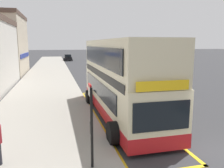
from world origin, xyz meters
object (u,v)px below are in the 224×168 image
parked_car_black_ahead (68,58)px  double_decker_bus (121,81)px  parked_car_white_behind (108,60)px  bus_stop_sign (91,120)px

parked_car_black_ahead → double_decker_bus: bearing=-87.4°
parked_car_black_ahead → parked_car_white_behind: 14.23m
double_decker_bus → bus_stop_sign: size_ratio=3.85×
double_decker_bus → parked_car_black_ahead: bearing=90.5°
parked_car_white_behind → double_decker_bus: bearing=-99.9°
bus_stop_sign → parked_car_black_ahead: 51.52m
double_decker_bus → bus_stop_sign: (-2.60, -5.50, -0.31)m
bus_stop_sign → parked_car_black_ahead: bearing=87.6°
double_decker_bus → parked_car_white_behind: bearing=78.2°
double_decker_bus → parked_car_black_ahead: 45.98m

